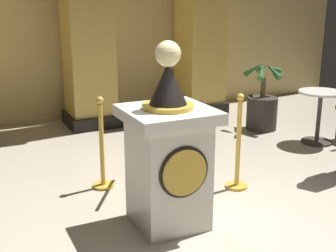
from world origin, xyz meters
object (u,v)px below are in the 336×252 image
object	(u,v)px
pedestal_clock	(168,156)
stanchion_near	(238,156)
cafe_table	(319,110)
potted_palm_right	(262,108)
stanchion_far	(102,156)

from	to	relation	value
pedestal_clock	stanchion_near	size ratio (longest dim) A/B	1.58
cafe_table	potted_palm_right	bearing A→B (deg)	107.02
pedestal_clock	cafe_table	bearing A→B (deg)	22.58
pedestal_clock	stanchion_far	bearing A→B (deg)	104.96
pedestal_clock	stanchion_near	distance (m)	1.15
pedestal_clock	stanchion_near	bearing A→B (deg)	21.75
stanchion_far	stanchion_near	bearing A→B (deg)	-26.23
stanchion_near	stanchion_far	size ratio (longest dim) A/B	1.03
cafe_table	pedestal_clock	bearing A→B (deg)	-157.42
pedestal_clock	potted_palm_right	distance (m)	3.45
pedestal_clock	stanchion_far	distance (m)	1.14
stanchion_near	cafe_table	xyz separation A→B (m)	(1.93, 0.82, 0.12)
potted_palm_right	stanchion_near	bearing A→B (deg)	-133.34
pedestal_clock	cafe_table	distance (m)	3.21
pedestal_clock	cafe_table	world-z (taller)	pedestal_clock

